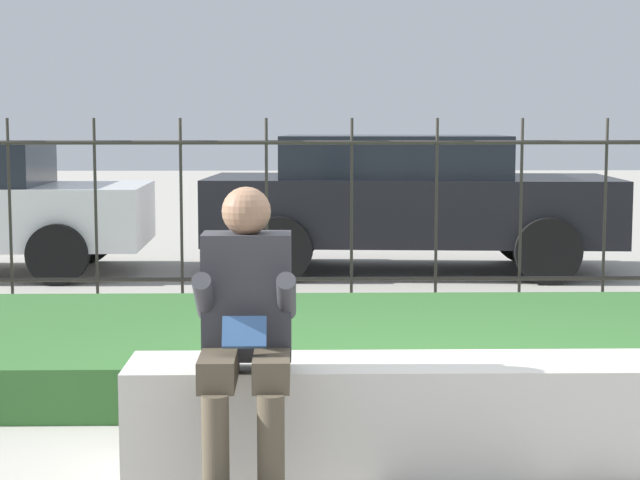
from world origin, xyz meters
The scene contains 6 objects.
ground_plane centered at (0.00, 0.00, 0.00)m, with size 60.00×60.00×0.00m, color #A8A399.
stone_bench centered at (-0.01, 0.00, 0.22)m, with size 3.05×0.49×0.49m.
person_seated_reader centered at (-0.98, -0.28, 0.71)m, with size 0.42×0.73×1.29m.
grass_berm centered at (0.00, 1.94, 0.15)m, with size 10.08×2.48×0.30m.
iron_fence centered at (0.00, 3.71, 0.84)m, with size 8.08×0.03×1.60m.
car_parked_center centered at (0.37, 6.42, 0.77)m, with size 4.30×2.09×1.43m.
Camera 1 is at (-0.76, -4.71, 1.56)m, focal length 60.00 mm.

